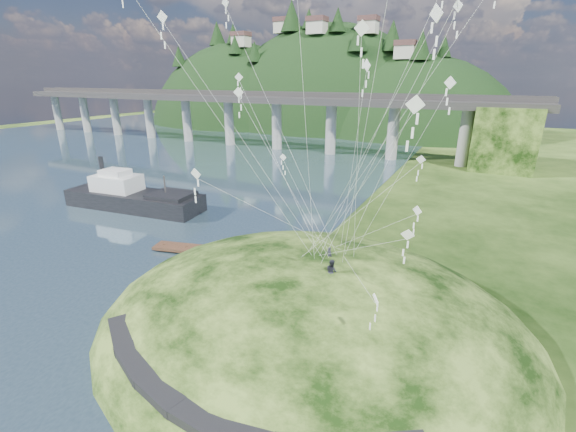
% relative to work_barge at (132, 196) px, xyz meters
% --- Properties ---
extents(ground, '(320.00, 320.00, 0.00)m').
position_rel_work_barge_xyz_m(ground, '(27.18, -15.88, -1.87)').
color(ground, black).
rests_on(ground, ground).
extents(water, '(240.00, 240.00, 0.00)m').
position_rel_work_barge_xyz_m(water, '(-44.82, 14.12, -1.86)').
color(water, '#334C5E').
rests_on(water, ground).
extents(grass_hill, '(36.00, 32.00, 13.00)m').
position_rel_work_barge_xyz_m(grass_hill, '(35.18, -13.88, -3.37)').
color(grass_hill, black).
rests_on(grass_hill, ground).
extents(footpath, '(22.29, 5.84, 0.83)m').
position_rel_work_barge_xyz_m(footpath, '(34.64, -25.63, 0.21)').
color(footpath, black).
rests_on(footpath, ground).
extents(bridge, '(160.00, 11.00, 15.00)m').
position_rel_work_barge_xyz_m(bridge, '(0.72, 54.18, 7.83)').
color(bridge, '#2D2B2B').
rests_on(bridge, ground).
extents(far_ridge, '(153.00, 70.00, 94.50)m').
position_rel_work_barge_xyz_m(far_ridge, '(-16.40, 106.29, -9.31)').
color(far_ridge, black).
rests_on(far_ridge, ground).
extents(work_barge, '(21.84, 8.16, 7.46)m').
position_rel_work_barge_xyz_m(work_barge, '(0.00, 0.00, 0.00)').
color(work_barge, black).
rests_on(work_barge, ground).
extents(wooden_dock, '(13.07, 5.12, 0.93)m').
position_rel_work_barge_xyz_m(wooden_dock, '(20.20, -7.70, -1.46)').
color(wooden_dock, '#3E2519').
rests_on(wooden_dock, ground).
extents(kite_flyers, '(2.04, 3.34, 1.92)m').
position_rel_work_barge_xyz_m(kite_flyers, '(36.79, -13.70, 3.99)').
color(kite_flyers, '#23242F').
rests_on(kite_flyers, ground).
extents(kite_swarm, '(20.84, 15.82, 19.87)m').
position_rel_work_barge_xyz_m(kite_swarm, '(37.14, -14.41, 16.09)').
color(kite_swarm, white).
rests_on(kite_swarm, ground).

